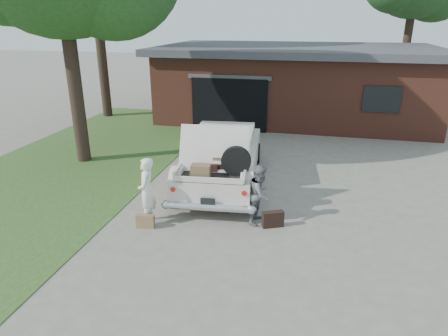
# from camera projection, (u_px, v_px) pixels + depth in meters

# --- Properties ---
(ground) EXTENTS (90.00, 90.00, 0.00)m
(ground) POSITION_uv_depth(u_px,v_px,m) (218.00, 219.00, 9.56)
(ground) COLOR gray
(ground) RESTS_ON ground
(grass_strip) EXTENTS (6.00, 16.00, 0.02)m
(grass_strip) POSITION_uv_depth(u_px,v_px,m) (82.00, 161.00, 13.46)
(grass_strip) COLOR #2D4C1E
(grass_strip) RESTS_ON ground
(house) EXTENTS (12.80, 7.80, 3.30)m
(house) POSITION_uv_depth(u_px,v_px,m) (295.00, 81.00, 19.22)
(house) COLOR brown
(house) RESTS_ON ground
(sedan) EXTENTS (2.51, 5.38, 2.06)m
(sedan) POSITION_uv_depth(u_px,v_px,m) (223.00, 157.00, 11.50)
(sedan) COLOR silver
(sedan) RESTS_ON ground
(woman_left) EXTENTS (0.52, 0.66, 1.60)m
(woman_left) POSITION_uv_depth(u_px,v_px,m) (147.00, 191.00, 9.16)
(woman_left) COLOR white
(woman_left) RESTS_ON ground
(woman_right) EXTENTS (0.68, 0.79, 1.41)m
(woman_right) POSITION_uv_depth(u_px,v_px,m) (260.00, 194.00, 9.24)
(woman_right) COLOR slate
(woman_right) RESTS_ON ground
(suitcase_left) EXTENTS (0.43, 0.17, 0.32)m
(suitcase_left) POSITION_uv_depth(u_px,v_px,m) (145.00, 221.00, 9.14)
(suitcase_left) COLOR olive
(suitcase_left) RESTS_ON ground
(suitcase_right) EXTENTS (0.52, 0.35, 0.38)m
(suitcase_right) POSITION_uv_depth(u_px,v_px,m) (273.00, 219.00, 9.17)
(suitcase_right) COLOR black
(suitcase_right) RESTS_ON ground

